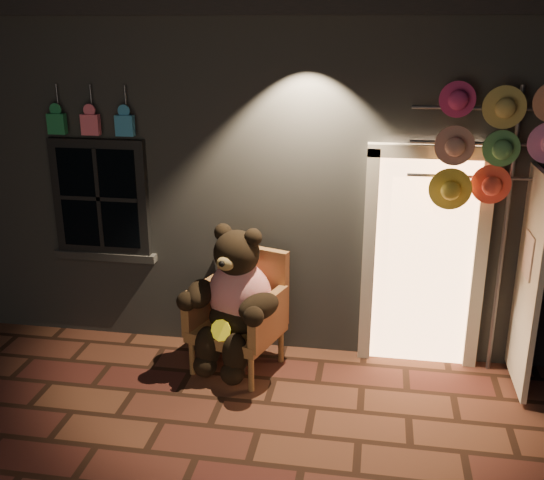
# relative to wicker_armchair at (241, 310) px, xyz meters

# --- Properties ---
(ground) EXTENTS (60.00, 60.00, 0.00)m
(ground) POSITION_rel_wicker_armchair_xyz_m (0.37, -1.08, -0.58)
(ground) COLOR brown
(ground) RESTS_ON ground
(shop_building) EXTENTS (7.30, 5.95, 3.51)m
(shop_building) POSITION_rel_wicker_armchair_xyz_m (0.37, 2.91, 1.15)
(shop_building) COLOR slate
(shop_building) RESTS_ON ground
(wicker_armchair) EXTENTS (0.97, 0.93, 1.17)m
(wicker_armchair) POSITION_rel_wicker_armchair_xyz_m (0.00, 0.00, 0.00)
(wicker_armchair) COLOR olive
(wicker_armchair) RESTS_ON ground
(teddy_bear) EXTENTS (0.97, 0.90, 1.40)m
(teddy_bear) POSITION_rel_wicker_armchair_xyz_m (-0.03, -0.15, 0.18)
(teddy_bear) COLOR red
(teddy_bear) RESTS_ON ground
(hat_rack) EXTENTS (1.75, 0.22, 2.76)m
(hat_rack) POSITION_rel_wicker_armchair_xyz_m (2.39, 0.20, 1.68)
(hat_rack) COLOR #59595E
(hat_rack) RESTS_ON ground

